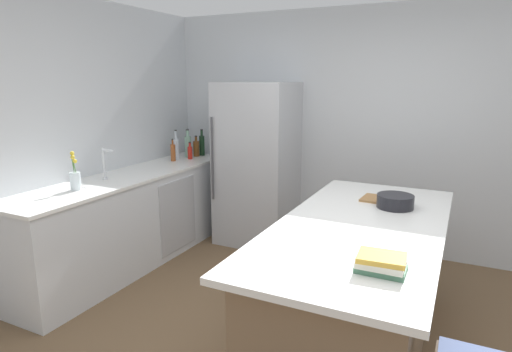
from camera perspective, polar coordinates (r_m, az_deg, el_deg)
wall_rear at (r=4.82m, az=15.58°, el=5.64°), size 6.00×0.10×2.60m
wall_left at (r=4.17m, az=-27.23°, el=3.66°), size 0.10×6.00×2.60m
counter_run_left at (r=4.58m, az=-15.92°, el=-5.44°), size 0.64×2.73×0.93m
kitchen_island at (r=3.13m, az=13.29°, el=-14.00°), size 1.04×2.29×0.92m
refrigerator at (r=4.89m, az=0.13°, el=1.59°), size 0.82×0.72×1.82m
sink_faucet at (r=4.27m, az=-19.35°, el=1.61°), size 0.15×0.05×0.30m
flower_vase at (r=3.97m, az=-22.82°, el=-0.33°), size 0.09×0.09×0.33m
wine_bottle at (r=5.38m, az=-7.17°, el=4.12°), size 0.06×0.06×0.32m
whiskey_bottle at (r=5.33m, az=-7.91°, el=3.67°), size 0.07×0.07×0.25m
gin_bottle at (r=5.29m, az=-8.99°, el=3.95°), size 0.08×0.08×0.34m
hot_sauce_bottle at (r=5.16m, az=-8.73°, el=3.14°), size 0.06×0.06×0.20m
soda_bottle at (r=5.15m, az=-10.51°, el=3.62°), size 0.07×0.07×0.35m
vinegar_bottle at (r=5.06m, az=-10.92°, el=3.10°), size 0.06×0.06×0.26m
cookbook_stack at (r=2.26m, az=16.24°, el=-11.03°), size 0.24×0.20×0.09m
mixing_bowl at (r=3.36m, az=17.94°, el=-3.20°), size 0.27×0.27×0.10m
cutting_board at (r=3.53m, az=16.25°, el=-3.02°), size 0.31×0.25×0.02m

